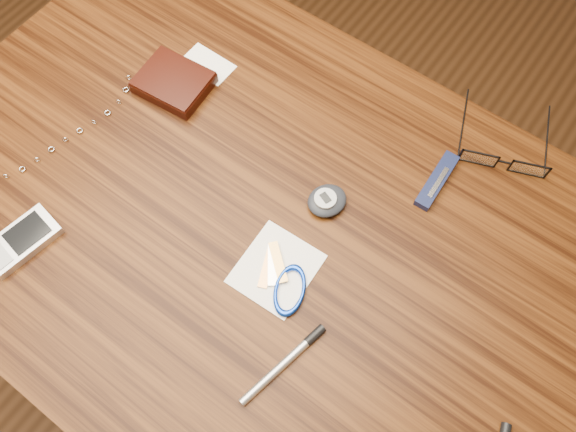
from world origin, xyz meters
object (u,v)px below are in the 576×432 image
desk (248,239)px  notepad_keys (283,280)px  eyeglasses (504,160)px  pocket_knife (437,181)px  pedometer (327,201)px  wallet_and_card (174,82)px  pda_phone (21,241)px  silver_pen (290,358)px

desk → notepad_keys: (0.10, -0.05, 0.11)m
eyeglasses → pocket_knife: (-0.06, -0.08, -0.01)m
pedometer → pocket_knife: size_ratio=0.71×
pedometer → notepad_keys: bearing=-82.2°
pedometer → wallet_and_card: bearing=174.4°
eyeglasses → pocket_knife: eyeglasses is taller
pocket_knife → notepad_keys: bearing=-110.1°
pda_phone → pedometer: (0.30, 0.29, 0.00)m
wallet_and_card → eyeglasses: size_ratio=0.82×
pedometer → silver_pen: size_ratio=0.52×
desk → pocket_knife: pocket_knife is taller
desk → eyeglasses: 0.39m
eyeglasses → pedometer: 0.26m
pedometer → pocket_knife: pedometer is taller
pedometer → pocket_knife: bearing=48.1°
desk → notepad_keys: 0.16m
desk → silver_pen: bearing=-36.4°
wallet_and_card → eyeglasses: bearing=20.0°
desk → wallet_and_card: 0.27m
notepad_keys → silver_pen: (0.07, -0.08, 0.00)m
pda_phone → pedometer: bearing=44.1°
silver_pen → pda_phone: bearing=-167.3°
desk → pda_phone: bearing=-134.8°
silver_pen → eyeglasses: bearing=78.3°
eyeglasses → pocket_knife: bearing=-126.5°
wallet_and_card → pocket_knife: wallet_and_card is taller
pda_phone → desk: bearing=45.2°
silver_pen → desk: bearing=143.6°
wallet_and_card → pedometer: (0.30, -0.03, -0.00)m
desk → pocket_knife: size_ratio=10.19×
silver_pen → pocket_knife: bearing=85.9°
notepad_keys → silver_pen: silver_pen is taller
eyeglasses → pedometer: size_ratio=2.36×
pda_phone → pedometer: 0.42m
pocket_knife → pda_phone: bearing=-134.8°
desk → notepad_keys: size_ratio=8.32×
eyeglasses → silver_pen: eyeglasses is taller
desk → silver_pen: silver_pen is taller
wallet_and_card → pda_phone: (0.00, -0.32, -0.00)m
eyeglasses → silver_pen: 0.41m
eyeglasses → notepad_keys: bearing=-114.7°
pedometer → notepad_keys: (0.02, -0.13, -0.01)m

